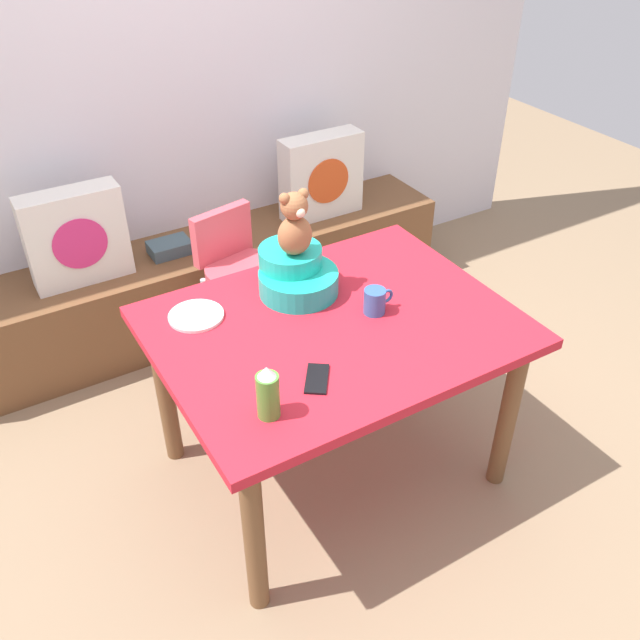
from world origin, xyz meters
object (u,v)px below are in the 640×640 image
pillow_floral_right (321,176)px  dining_table (334,345)px  cell_phone (317,379)px  book_stack (170,248)px  ketchup_bottle (268,393)px  highchair (241,273)px  dinner_plate_near (196,316)px  infant_seat_teal (296,274)px  pillow_floral_left (76,237)px  coffee_mug (375,301)px  teddy_bear (295,225)px

pillow_floral_right → dining_table: bearing=-118.9°
pillow_floral_right → cell_phone: 1.70m
book_stack → ketchup_bottle: ketchup_bottle is taller
book_stack → highchair: size_ratio=0.25×
pillow_floral_right → dinner_plate_near: bearing=-139.2°
infant_seat_teal → pillow_floral_right: bearing=54.5°
ketchup_bottle → dinner_plate_near: (0.01, 0.58, -0.08)m
pillow_floral_left → coffee_mug: size_ratio=3.67×
highchair → pillow_floral_right: bearing=31.6°
teddy_bear → highchair: bearing=89.0°
highchair → ketchup_bottle: 1.21m
pillow_floral_left → highchair: bearing=-34.5°
pillow_floral_right → teddy_bear: (-0.68, -0.96, 0.34)m
cell_phone → book_stack: bearing=-55.6°
highchair → coffee_mug: size_ratio=6.58×
infant_seat_teal → cell_phone: (-0.20, -0.49, -0.07)m
coffee_mug → dinner_plate_near: coffee_mug is taller
teddy_bear → ketchup_bottle: size_ratio=1.35×
infant_seat_teal → dinner_plate_near: (-0.40, 0.03, -0.07)m
dining_table → infant_seat_teal: 0.31m
book_stack → dining_table: (0.18, -1.24, 0.15)m
pillow_floral_right → teddy_bear: 1.23m
pillow_floral_right → teddy_bear: bearing=-125.5°
book_stack → highchair: 0.47m
book_stack → coffee_mug: 1.34m
dinner_plate_near → cell_phone: bearing=-69.0°
pillow_floral_right → infant_seat_teal: size_ratio=1.33×
highchair → cell_phone: 1.08m
dinner_plate_near → book_stack: bearing=76.6°
book_stack → coffee_mug: (0.34, -1.26, 0.30)m
pillow_floral_right → book_stack: size_ratio=2.20×
book_stack → dinner_plate_near: bearing=-103.4°
pillow_floral_left → cell_phone: bearing=-74.7°
dining_table → teddy_bear: bearing=92.8°
book_stack → infant_seat_teal: size_ratio=0.61×
highchair → infant_seat_teal: size_ratio=2.39×
pillow_floral_left → highchair: pillow_floral_left is taller
teddy_bear → dinner_plate_near: (-0.40, 0.03, -0.27)m
highchair → coffee_mug: coffee_mug is taller
dinner_plate_near → infant_seat_teal: bearing=-3.9°
pillow_floral_right → book_stack: bearing=178.6°
cell_phone → teddy_bear: bearing=-76.5°
infant_seat_teal → coffee_mug: size_ratio=2.75×
dinner_plate_near → highchair: bearing=51.8°
ketchup_bottle → dinner_plate_near: bearing=89.4°
pillow_floral_left → dining_table: (0.61, -1.22, -0.04)m
coffee_mug → ketchup_bottle: bearing=-154.0°
teddy_bear → coffee_mug: size_ratio=2.08×
coffee_mug → dinner_plate_near: 0.65m
infant_seat_teal → dinner_plate_near: infant_seat_teal is taller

